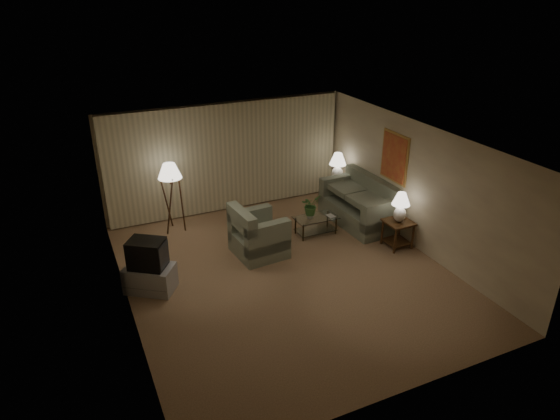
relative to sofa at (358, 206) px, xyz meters
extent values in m
plane|color=tan|center=(-2.50, -1.38, -0.44)|extent=(7.00, 7.00, 0.00)
cube|color=beige|center=(-2.50, 2.12, 0.91)|extent=(6.00, 0.04, 2.70)
cube|color=beige|center=(-5.50, -1.38, 0.91)|extent=(0.04, 7.00, 2.70)
cube|color=beige|center=(0.50, -1.38, 0.91)|extent=(0.04, 7.00, 2.70)
cube|color=white|center=(-2.50, -1.38, 2.26)|extent=(6.00, 7.00, 0.04)
cube|color=beige|center=(-2.50, 2.04, 0.91)|extent=(5.85, 0.12, 2.65)
cube|color=#BD8D42|center=(0.48, -0.58, 1.31)|extent=(0.03, 0.90, 1.10)
cube|color=#AD2B20|center=(0.45, -0.58, 1.31)|extent=(0.02, 0.80, 1.00)
cube|color=gray|center=(0.00, 0.00, -0.21)|extent=(2.05, 1.15, 0.46)
cube|color=gray|center=(-2.69, -0.40, -0.21)|extent=(1.19, 1.15, 0.45)
cube|color=#341C0E|center=(0.15, -1.35, 0.14)|extent=(0.56, 0.56, 0.04)
cube|color=#341C0E|center=(0.15, -1.35, -0.32)|extent=(0.48, 0.48, 0.02)
cylinder|color=#341C0E|center=(-0.08, -1.58, -0.16)|extent=(0.05, 0.05, 0.56)
cylinder|color=#341C0E|center=(-0.08, -1.12, -0.16)|extent=(0.05, 0.05, 0.56)
cylinder|color=#341C0E|center=(0.38, -1.58, -0.16)|extent=(0.05, 0.05, 0.56)
cylinder|color=#341C0E|center=(0.38, -1.12, -0.16)|extent=(0.05, 0.05, 0.56)
cube|color=#341C0E|center=(0.15, 1.25, 0.14)|extent=(0.49, 0.41, 0.04)
cube|color=#341C0E|center=(0.15, 1.25, -0.32)|extent=(0.41, 0.35, 0.02)
cylinder|color=#341C0E|center=(-0.04, 1.10, -0.16)|extent=(0.05, 0.05, 0.56)
cylinder|color=#341C0E|center=(-0.04, 1.40, -0.16)|extent=(0.05, 0.05, 0.56)
cylinder|color=#341C0E|center=(0.34, 1.10, -0.16)|extent=(0.05, 0.05, 0.56)
cylinder|color=#341C0E|center=(0.34, 1.40, -0.16)|extent=(0.05, 0.05, 0.56)
ellipsoid|color=white|center=(0.15, -1.35, 0.33)|extent=(0.27, 0.27, 0.34)
cylinder|color=white|center=(0.15, -1.35, 0.54)|extent=(0.03, 0.03, 0.08)
cone|color=white|center=(0.15, -1.35, 0.69)|extent=(0.38, 0.38, 0.27)
ellipsoid|color=white|center=(0.15, 1.25, 0.35)|extent=(0.30, 0.30, 0.38)
cylinder|color=white|center=(0.15, 1.25, 0.58)|extent=(0.03, 0.03, 0.09)
cone|color=white|center=(0.15, 1.25, 0.75)|extent=(0.43, 0.43, 0.30)
cube|color=silver|center=(-1.17, -0.10, -0.03)|extent=(0.97, 0.53, 0.02)
cube|color=silver|center=(-1.17, -0.10, -0.34)|extent=(0.91, 0.46, 0.01)
cylinder|color=#3F3219|center=(-1.59, -0.30, -0.24)|extent=(0.04, 0.04, 0.40)
cylinder|color=#3F3219|center=(-1.59, 0.10, -0.24)|extent=(0.04, 0.04, 0.40)
cylinder|color=#3F3219|center=(-0.76, -0.30, -0.24)|extent=(0.04, 0.04, 0.40)
cylinder|color=#3F3219|center=(-0.76, 0.10, -0.24)|extent=(0.04, 0.04, 0.40)
cube|color=#9E9EA0|center=(-5.05, -0.83, -0.19)|extent=(1.39, 1.37, 0.50)
cube|color=black|center=(-5.05, -0.83, 0.34)|extent=(1.06, 1.05, 0.55)
cylinder|color=#341C0E|center=(-4.06, 1.40, 0.84)|extent=(0.04, 0.04, 0.24)
cone|color=white|center=(-4.06, 1.40, 1.03)|extent=(0.53, 0.53, 0.33)
cylinder|color=#A54E38|center=(-2.25, 0.73, -0.24)|extent=(0.71, 0.71, 0.39)
imported|color=silver|center=(-1.32, -0.10, 0.06)|extent=(0.21, 0.21, 0.17)
imported|color=#3C6F31|center=(-1.32, -0.10, 0.37)|extent=(0.52, 0.49, 0.46)
imported|color=olive|center=(-0.92, -0.20, -0.01)|extent=(0.17, 0.22, 0.02)
camera|label=1|loc=(-6.11, -8.97, 4.86)|focal=32.00mm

